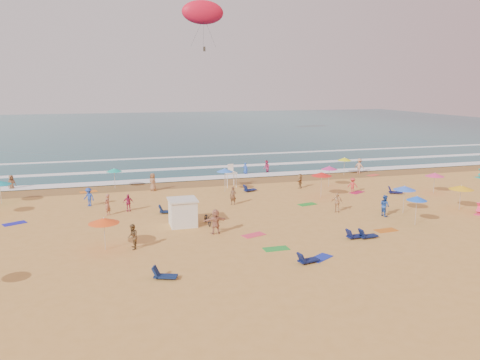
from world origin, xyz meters
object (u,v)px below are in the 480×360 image
object	(u,v)px
cabana	(183,213)
lifeguard_stand	(231,177)
bicycle	(208,219)
parasail	(203,12)

from	to	relation	value
cabana	lifeguard_stand	xyz separation A→B (m)	(7.19, 12.68, 0.05)
bicycle	parasail	size ratio (longest dim) A/B	0.19
bicycle	lifeguard_stand	bearing A→B (deg)	65.77
lifeguard_stand	parasail	world-z (taller)	parasail
lifeguard_stand	cabana	bearing A→B (deg)	-119.57
bicycle	lifeguard_stand	world-z (taller)	lifeguard_stand
cabana	parasail	bearing A→B (deg)	76.78
lifeguard_stand	parasail	xyz separation A→B (m)	(6.68, 46.40, 23.69)
cabana	lifeguard_stand	world-z (taller)	lifeguard_stand
parasail	bicycle	bearing A→B (deg)	-101.40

